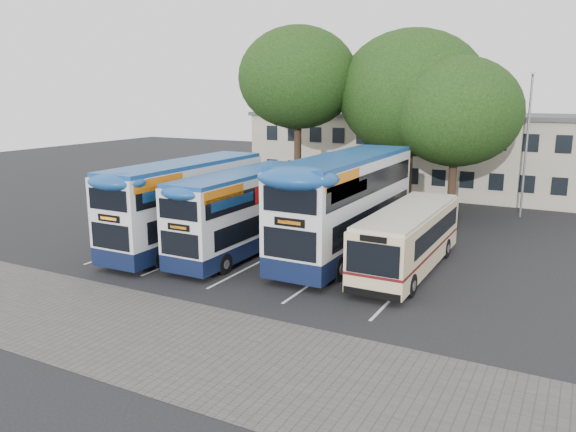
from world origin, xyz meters
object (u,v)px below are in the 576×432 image
(bus_dd_right, at_px, (347,201))
(bus_single, at_px, (409,236))
(lamp_post, at_px, (527,137))
(tree_right, at_px, (457,112))
(bus_dd_mid, at_px, (243,209))
(tree_left, at_px, (298,78))
(bus_dd_left, at_px, (187,200))
(tree_mid, at_px, (412,93))

(bus_dd_right, relative_size, bus_single, 1.25)
(lamp_post, distance_m, tree_right, 5.21)
(bus_dd_mid, xyz_separation_m, bus_dd_right, (4.60, 2.13, 0.46))
(lamp_post, height_order, tree_left, tree_left)
(tree_left, relative_size, bus_dd_mid, 1.24)
(lamp_post, relative_size, tree_right, 0.91)
(lamp_post, relative_size, bus_single, 0.96)
(tree_left, bearing_deg, lamp_post, 15.43)
(bus_dd_left, bearing_deg, tree_mid, 62.63)
(bus_dd_mid, xyz_separation_m, bus_single, (8.02, 1.14, -0.65))
(bus_dd_left, xyz_separation_m, bus_single, (11.12, 1.50, -0.85))
(tree_right, bearing_deg, bus_single, -87.44)
(bus_dd_right, height_order, bus_single, bus_dd_right)
(lamp_post, height_order, bus_dd_right, lamp_post)
(tree_mid, bearing_deg, lamp_post, 11.63)
(tree_left, height_order, bus_dd_mid, tree_left)
(tree_left, bearing_deg, bus_single, -43.53)
(bus_dd_left, bearing_deg, bus_single, 7.69)
(tree_left, xyz_separation_m, bus_dd_right, (7.40, -9.29, -6.05))
(bus_dd_mid, bearing_deg, bus_dd_right, 24.84)
(tree_mid, relative_size, bus_single, 1.25)
(lamp_post, relative_size, tree_left, 0.75)
(tree_mid, relative_size, bus_dd_left, 1.11)
(tree_mid, relative_size, bus_dd_mid, 1.21)
(bus_dd_left, bearing_deg, tree_right, 49.39)
(tree_mid, bearing_deg, tree_right, -29.01)
(lamp_post, distance_m, tree_mid, 7.64)
(lamp_post, bearing_deg, bus_dd_right, -116.84)
(tree_right, xyz_separation_m, bus_single, (0.49, -10.90, -5.09))
(lamp_post, xyz_separation_m, bus_single, (-3.25, -14.16, -3.49))
(tree_right, bearing_deg, bus_dd_right, -106.46)
(tree_right, bearing_deg, bus_dd_mid, -122.02)
(tree_right, relative_size, bus_dd_right, 0.85)
(lamp_post, distance_m, tree_left, 15.05)
(tree_left, height_order, bus_dd_right, tree_left)
(bus_dd_mid, bearing_deg, tree_left, 103.79)
(tree_right, distance_m, bus_dd_mid, 14.88)
(lamp_post, relative_size, bus_dd_right, 0.77)
(bus_dd_left, relative_size, bus_dd_mid, 1.09)
(tree_mid, distance_m, bus_single, 14.62)
(tree_left, bearing_deg, bus_dd_left, -91.47)
(bus_single, bearing_deg, tree_right, 92.56)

